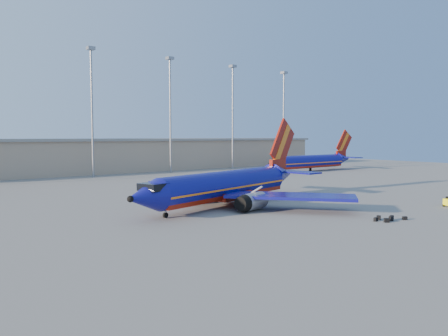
{
  "coord_description": "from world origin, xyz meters",
  "views": [
    {
      "loc": [
        -41.53,
        -48.37,
        9.11
      ],
      "look_at": [
        1.52,
        6.93,
        4.0
      ],
      "focal_mm": 35.0,
      "sensor_mm": 36.0,
      "label": 1
    }
  ],
  "objects": [
    {
      "name": "ground",
      "position": [
        0.0,
        0.0,
        0.0
      ],
      "size": [
        220.0,
        220.0,
        0.0
      ],
      "primitive_type": "plane",
      "color": "slate",
      "rests_on": "ground"
    },
    {
      "name": "terminal_building",
      "position": [
        10.0,
        58.0,
        4.32
      ],
      "size": [
        122.0,
        16.0,
        8.5
      ],
      "color": "gray",
      "rests_on": "ground"
    },
    {
      "name": "light_mast_row",
      "position": [
        5.0,
        46.0,
        17.55
      ],
      "size": [
        101.6,
        1.6,
        28.65
      ],
      "color": "gray",
      "rests_on": "ground"
    },
    {
      "name": "aircraft_main",
      "position": [
        -5.61,
        -3.24,
        2.56
      ],
      "size": [
        34.61,
        32.83,
        11.97
      ],
      "rotation": [
        0.0,
        0.0,
        0.27
      ],
      "color": "navy",
      "rests_on": "ground"
    },
    {
      "name": "aircraft_second",
      "position": [
        47.03,
        27.49,
        2.52
      ],
      "size": [
        32.43,
        12.65,
        10.99
      ],
      "rotation": [
        0.0,
        0.0,
        0.0
      ],
      "color": "navy",
      "rests_on": "ground"
    },
    {
      "name": "luggage_pile",
      "position": [
        1.04,
        -22.46,
        0.23
      ],
      "size": [
        3.79,
        2.41,
        0.52
      ],
      "color": "black",
      "rests_on": "ground"
    }
  ]
}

